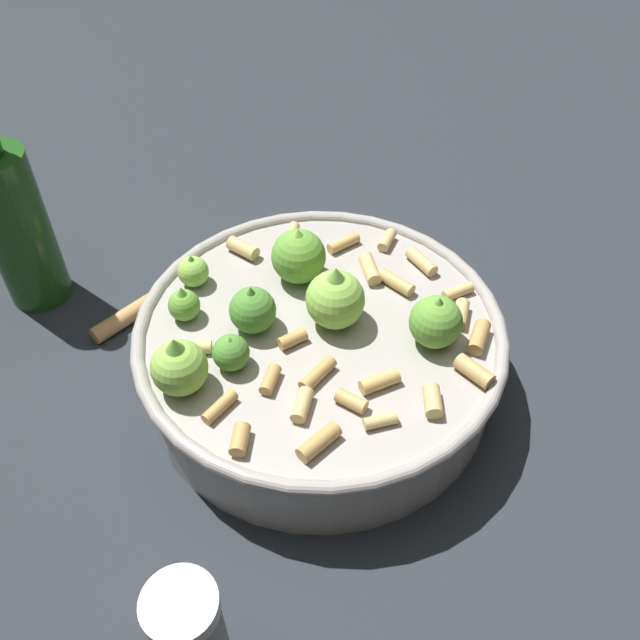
{
  "coord_description": "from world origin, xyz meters",
  "views": [
    {
      "loc": [
        0.23,
        0.31,
        0.48
      ],
      "look_at": [
        0.0,
        0.0,
        0.08
      ],
      "focal_mm": 39.01,
      "sensor_mm": 36.0,
      "label": 1
    }
  ],
  "objects_px": {
    "cooking_pan": "(319,348)",
    "olive_oil_bottle": "(16,224)",
    "wooden_spoon": "(204,268)",
    "pepper_shaker": "(190,634)"
  },
  "relations": [
    {
      "from": "cooking_pan",
      "to": "olive_oil_bottle",
      "type": "bearing_deg",
      "value": -58.93
    },
    {
      "from": "wooden_spoon",
      "to": "olive_oil_bottle",
      "type": "bearing_deg",
      "value": -26.81
    },
    {
      "from": "cooking_pan",
      "to": "pepper_shaker",
      "type": "relative_size",
      "value": 3.15
    },
    {
      "from": "cooking_pan",
      "to": "olive_oil_bottle",
      "type": "relative_size",
      "value": 1.45
    },
    {
      "from": "cooking_pan",
      "to": "olive_oil_bottle",
      "type": "distance_m",
      "value": 0.3
    },
    {
      "from": "pepper_shaker",
      "to": "olive_oil_bottle",
      "type": "distance_m",
      "value": 0.4
    },
    {
      "from": "olive_oil_bottle",
      "to": "wooden_spoon",
      "type": "relative_size",
      "value": 0.89
    },
    {
      "from": "cooking_pan",
      "to": "wooden_spoon",
      "type": "bearing_deg",
      "value": -87.0
    },
    {
      "from": "olive_oil_bottle",
      "to": "cooking_pan",
      "type": "bearing_deg",
      "value": 121.07
    },
    {
      "from": "pepper_shaker",
      "to": "wooden_spoon",
      "type": "relative_size",
      "value": 0.41
    }
  ]
}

